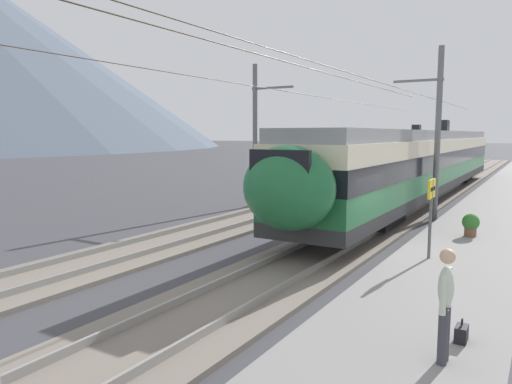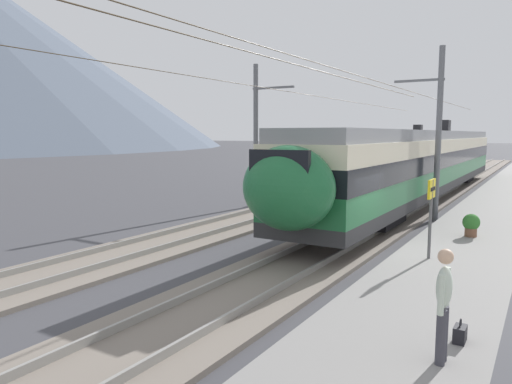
{
  "view_description": "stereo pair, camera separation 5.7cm",
  "coord_description": "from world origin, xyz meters",
  "px_view_note": "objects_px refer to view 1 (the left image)",
  "views": [
    {
      "loc": [
        -13.51,
        -4.37,
        3.69
      ],
      "look_at": [
        -1.06,
        3.15,
        1.92
      ],
      "focal_mm": 33.69,
      "sensor_mm": 36.0,
      "label": 1
    },
    {
      "loc": [
        -13.48,
        -4.41,
        3.69
      ],
      "look_at": [
        -1.06,
        3.15,
        1.92
      ],
      "focal_mm": 33.69,
      "sensor_mm": 36.0,
      "label": 2
    }
  ],
  "objects_px": {
    "catenary_mast_mid": "(435,130)",
    "passenger_walking": "(446,300)",
    "catenary_mast_far_side": "(258,131)",
    "handbag_beside_passenger": "(461,333)",
    "potted_plant_platform_edge": "(471,223)",
    "platform_sign": "(431,201)",
    "train_far_track": "(401,151)",
    "train_near_platform": "(422,161)"
  },
  "relations": [
    {
      "from": "train_far_track",
      "to": "train_near_platform",
      "type": "bearing_deg",
      "value": -161.54
    },
    {
      "from": "passenger_walking",
      "to": "potted_plant_platform_edge",
      "type": "height_order",
      "value": "passenger_walking"
    },
    {
      "from": "catenary_mast_far_side",
      "to": "passenger_walking",
      "type": "distance_m",
      "value": 18.12
    },
    {
      "from": "catenary_mast_mid",
      "to": "potted_plant_platform_edge",
      "type": "relative_size",
      "value": 59.77
    },
    {
      "from": "platform_sign",
      "to": "passenger_walking",
      "type": "distance_m",
      "value": 6.22
    },
    {
      "from": "catenary_mast_far_side",
      "to": "passenger_walking",
      "type": "xyz_separation_m",
      "value": [
        -13.84,
        -11.43,
        -2.48
      ]
    },
    {
      "from": "handbag_beside_passenger",
      "to": "potted_plant_platform_edge",
      "type": "height_order",
      "value": "potted_plant_platform_edge"
    },
    {
      "from": "platform_sign",
      "to": "handbag_beside_passenger",
      "type": "height_order",
      "value": "platform_sign"
    },
    {
      "from": "catenary_mast_mid",
      "to": "catenary_mast_far_side",
      "type": "xyz_separation_m",
      "value": [
        -0.4,
        8.45,
        -0.05
      ]
    },
    {
      "from": "train_far_track",
      "to": "catenary_mast_far_side",
      "type": "xyz_separation_m",
      "value": [
        -20.98,
        1.83,
        1.57
      ]
    },
    {
      "from": "train_far_track",
      "to": "catenary_mast_mid",
      "type": "height_order",
      "value": "catenary_mast_mid"
    },
    {
      "from": "handbag_beside_passenger",
      "to": "potted_plant_platform_edge",
      "type": "bearing_deg",
      "value": 6.34
    },
    {
      "from": "platform_sign",
      "to": "passenger_walking",
      "type": "xyz_separation_m",
      "value": [
        -6.03,
        -1.41,
        -0.62
      ]
    },
    {
      "from": "train_near_platform",
      "to": "passenger_walking",
      "type": "xyz_separation_m",
      "value": [
        -19.87,
        -4.62,
        -0.91
      ]
    },
    {
      "from": "potted_plant_platform_edge",
      "to": "platform_sign",
      "type": "bearing_deg",
      "value": 170.9
    },
    {
      "from": "catenary_mast_far_side",
      "to": "handbag_beside_passenger",
      "type": "bearing_deg",
      "value": -138.25
    },
    {
      "from": "catenary_mast_far_side",
      "to": "platform_sign",
      "type": "xyz_separation_m",
      "value": [
        -7.81,
        -10.02,
        -1.87
      ]
    },
    {
      "from": "train_near_platform",
      "to": "train_far_track",
      "type": "height_order",
      "value": "same"
    },
    {
      "from": "train_far_track",
      "to": "handbag_beside_passenger",
      "type": "bearing_deg",
      "value": -164.0
    },
    {
      "from": "catenary_mast_far_side",
      "to": "handbag_beside_passenger",
      "type": "xyz_separation_m",
      "value": [
        -12.95,
        -11.56,
        -3.29
      ]
    },
    {
      "from": "train_near_platform",
      "to": "catenary_mast_far_side",
      "type": "height_order",
      "value": "catenary_mast_far_side"
    },
    {
      "from": "catenary_mast_mid",
      "to": "passenger_walking",
      "type": "bearing_deg",
      "value": -168.18
    },
    {
      "from": "train_near_platform",
      "to": "potted_plant_platform_edge",
      "type": "bearing_deg",
      "value": -159.84
    },
    {
      "from": "train_near_platform",
      "to": "handbag_beside_passenger",
      "type": "distance_m",
      "value": 19.64
    },
    {
      "from": "platform_sign",
      "to": "catenary_mast_mid",
      "type": "bearing_deg",
      "value": 10.8
    },
    {
      "from": "platform_sign",
      "to": "passenger_walking",
      "type": "relative_size",
      "value": 1.26
    },
    {
      "from": "train_near_platform",
      "to": "potted_plant_platform_edge",
      "type": "xyz_separation_m",
      "value": [
        -10.28,
        -3.77,
        -1.43
      ]
    },
    {
      "from": "catenary_mast_far_side",
      "to": "potted_plant_platform_edge",
      "type": "xyz_separation_m",
      "value": [
        -4.25,
        -10.59,
        -3.0
      ]
    },
    {
      "from": "catenary_mast_mid",
      "to": "train_near_platform",
      "type": "bearing_deg",
      "value": 16.19
    },
    {
      "from": "platform_sign",
      "to": "potted_plant_platform_edge",
      "type": "distance_m",
      "value": 3.79
    },
    {
      "from": "catenary_mast_mid",
      "to": "catenary_mast_far_side",
      "type": "height_order",
      "value": "catenary_mast_mid"
    },
    {
      "from": "train_near_platform",
      "to": "passenger_walking",
      "type": "distance_m",
      "value": 20.42
    },
    {
      "from": "catenary_mast_mid",
      "to": "passenger_walking",
      "type": "relative_size",
      "value": 26.2
    },
    {
      "from": "passenger_walking",
      "to": "platform_sign",
      "type": "bearing_deg",
      "value": 13.2
    },
    {
      "from": "train_far_track",
      "to": "passenger_walking",
      "type": "xyz_separation_m",
      "value": [
        -34.82,
        -9.61,
        -0.91
      ]
    },
    {
      "from": "catenary_mast_far_side",
      "to": "potted_plant_platform_edge",
      "type": "height_order",
      "value": "catenary_mast_far_side"
    },
    {
      "from": "platform_sign",
      "to": "handbag_beside_passenger",
      "type": "bearing_deg",
      "value": -163.33
    },
    {
      "from": "train_far_track",
      "to": "catenary_mast_mid",
      "type": "xyz_separation_m",
      "value": [
        -20.58,
        -6.63,
        1.63
      ]
    },
    {
      "from": "train_far_track",
      "to": "handbag_beside_passenger",
      "type": "relative_size",
      "value": 85.73
    },
    {
      "from": "catenary_mast_far_side",
      "to": "potted_plant_platform_edge",
      "type": "distance_m",
      "value": 11.8
    },
    {
      "from": "catenary_mast_far_side",
      "to": "platform_sign",
      "type": "relative_size",
      "value": 20.86
    },
    {
      "from": "train_far_track",
      "to": "handbag_beside_passenger",
      "type": "distance_m",
      "value": 35.34
    }
  ]
}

